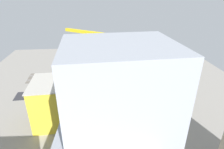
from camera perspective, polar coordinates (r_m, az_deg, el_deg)
ground_plane at (r=108.96m, az=-0.95°, el=-4.03°), size 163.57×163.57×0.00m
rail_bed at (r=126.20m, az=-1.68°, el=0.21°), size 102.73×18.88×0.01m
street_asphalt at (r=106.51m, az=-0.82°, el=-4.76°), size 102.50×12.99×0.01m
track_rails at (r=126.13m, az=-1.68°, el=0.28°), size 102.16×12.46×0.12m
platform_canopy_near at (r=117.24m, az=-5.67°, el=0.22°), size 59.21×6.64×4.25m
locomotive at (r=129.65m, az=2.80°, el=1.76°), size 14.80×3.24×5.03m
passenger_coach at (r=134.94m, az=13.43°, el=2.65°), size 17.95×3.61×5.98m
freight_coach_far at (r=122.81m, az=-13.23°, el=0.33°), size 20.06×3.62×5.74m
parked_car_0 at (r=112.19m, az=8.32°, el=-2.99°), size 4.66×1.89×1.63m
parked_car_1 at (r=110.35m, az=4.75°, el=-3.27°), size 4.83×2.04×1.75m
parked_car_2 at (r=109.33m, az=0.34°, el=-3.49°), size 4.13×1.81×1.63m
parked_car_3 at (r=108.47m, az=-3.07°, el=-3.75°), size 4.40×1.77×1.71m
parked_car_4 at (r=108.60m, az=-7.06°, el=-3.86°), size 4.73×2.15×1.80m
parked_car_5 at (r=109.17m, az=-11.02°, el=-4.03°), size 4.66×1.81×1.65m
parked_car_6 at (r=110.92m, az=-15.42°, el=-4.02°), size 4.17×2.03×1.68m
parked_car_7 at (r=112.16m, az=-18.83°, el=-4.17°), size 4.32×1.97×1.67m
construction_building at (r=81.65m, az=-12.59°, el=-7.94°), size 30.41×19.20×18.48m
construction_roof_slab at (r=77.04m, az=-13.23°, el=-2.02°), size 31.03×19.82×0.40m
tower_crane at (r=77.27m, az=-0.86°, el=2.02°), size 25.65×18.93×37.38m
box_truck_0 at (r=97.97m, az=-3.81°, el=-6.62°), size 8.94×2.76×3.17m
street_tree_0 at (r=99.37m, az=-7.36°, el=-3.81°), size 5.44×5.44×8.04m
street_tree_1 at (r=103.78m, az=12.62°, el=-3.09°), size 4.27×4.27×7.20m
street_tree_2 at (r=99.97m, az=1.85°, el=-3.52°), size 4.51×4.51×7.44m
traffic_light at (r=100.32m, az=-10.58°, el=-4.28°), size 0.50×0.36×6.85m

